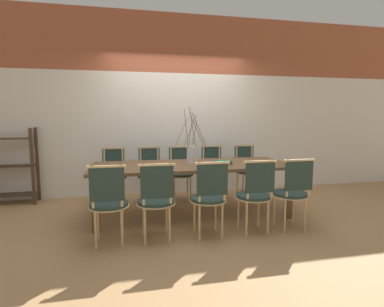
% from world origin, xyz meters
% --- Properties ---
extents(ground_plane, '(16.00, 16.00, 0.00)m').
position_xyz_m(ground_plane, '(0.00, 0.00, 0.00)').
color(ground_plane, '#A87F51').
extents(wall_rear, '(12.00, 0.06, 3.20)m').
position_xyz_m(wall_rear, '(0.00, 1.36, 1.60)').
color(wall_rear, silver).
rests_on(wall_rear, ground_plane).
extents(dining_table, '(2.76, 1.05, 0.73)m').
position_xyz_m(dining_table, '(0.00, 0.00, 0.65)').
color(dining_table, brown).
rests_on(dining_table, ground_plane).
extents(chair_near_leftend, '(0.44, 0.44, 0.90)m').
position_xyz_m(chair_near_leftend, '(-1.09, -0.82, 0.49)').
color(chair_near_leftend, '#233833').
rests_on(chair_near_leftend, ground_plane).
extents(chair_near_left, '(0.44, 0.44, 0.90)m').
position_xyz_m(chair_near_left, '(-0.58, -0.82, 0.49)').
color(chair_near_left, '#233833').
rests_on(chair_near_left, ground_plane).
extents(chair_near_center, '(0.44, 0.44, 0.90)m').
position_xyz_m(chair_near_center, '(0.03, -0.82, 0.49)').
color(chair_near_center, '#233833').
rests_on(chair_near_center, ground_plane).
extents(chair_near_right, '(0.44, 0.44, 0.90)m').
position_xyz_m(chair_near_right, '(0.59, -0.82, 0.49)').
color(chair_near_right, '#233833').
rests_on(chair_near_right, ground_plane).
extents(chair_near_rightend, '(0.44, 0.44, 0.90)m').
position_xyz_m(chair_near_rightend, '(1.08, -0.82, 0.49)').
color(chair_near_rightend, '#233833').
rests_on(chair_near_rightend, ground_plane).
extents(chair_far_leftend, '(0.44, 0.44, 0.90)m').
position_xyz_m(chair_far_leftend, '(-1.12, 0.82, 0.49)').
color(chair_far_leftend, '#233833').
rests_on(chair_far_leftend, ground_plane).
extents(chair_far_left, '(0.44, 0.44, 0.90)m').
position_xyz_m(chair_far_left, '(-0.54, 0.82, 0.49)').
color(chair_far_left, '#233833').
rests_on(chair_far_left, ground_plane).
extents(chair_far_center, '(0.44, 0.44, 0.90)m').
position_xyz_m(chair_far_center, '(-0.02, 0.82, 0.49)').
color(chair_far_center, '#233833').
rests_on(chair_far_center, ground_plane).
extents(chair_far_right, '(0.44, 0.44, 0.90)m').
position_xyz_m(chair_far_right, '(0.55, 0.82, 0.49)').
color(chair_far_right, '#233833').
rests_on(chair_far_right, ground_plane).
extents(chair_far_rightend, '(0.44, 0.44, 0.90)m').
position_xyz_m(chair_far_rightend, '(1.16, 0.82, 0.49)').
color(chair_far_rightend, '#233833').
rests_on(chair_far_rightend, ground_plane).
extents(vase_centerpiece, '(0.44, 0.44, 0.81)m').
position_xyz_m(vase_centerpiece, '(0.00, 0.07, 0.88)').
color(vase_centerpiece, silver).
rests_on(vase_centerpiece, dining_table).
extents(book_stack, '(0.23, 0.19, 0.05)m').
position_xyz_m(book_stack, '(0.44, -0.08, 0.76)').
color(book_stack, '#1E6B4C').
rests_on(book_stack, dining_table).
extents(shelving_rack, '(0.78, 0.31, 1.22)m').
position_xyz_m(shelving_rack, '(-2.73, 1.14, 0.61)').
color(shelving_rack, '#422D1E').
rests_on(shelving_rack, ground_plane).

